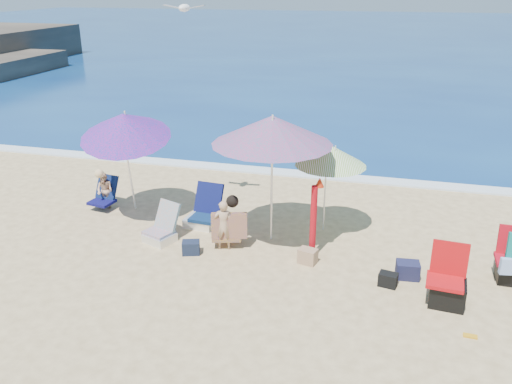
% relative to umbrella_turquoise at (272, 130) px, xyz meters
% --- Properties ---
extents(ground, '(120.00, 120.00, 0.00)m').
position_rel_umbrella_turquoise_xyz_m(ground, '(0.09, -1.30, -2.16)').
color(ground, '#D8BC84').
rests_on(ground, ground).
extents(sea, '(120.00, 80.00, 0.12)m').
position_rel_umbrella_turquoise_xyz_m(sea, '(0.09, 43.70, -2.21)').
color(sea, navy).
rests_on(sea, ground).
extents(foam, '(120.00, 0.50, 0.04)m').
position_rel_umbrella_turquoise_xyz_m(foam, '(0.09, 3.80, -2.14)').
color(foam, white).
rests_on(foam, ground).
extents(umbrella_turquoise, '(2.49, 2.49, 2.46)m').
position_rel_umbrella_turquoise_xyz_m(umbrella_turquoise, '(0.00, 0.00, 0.00)').
color(umbrella_turquoise, white).
rests_on(umbrella_turquoise, ground).
extents(umbrella_striped, '(1.65, 1.65, 1.79)m').
position_rel_umbrella_turquoise_xyz_m(umbrella_striped, '(0.96, 0.70, -0.60)').
color(umbrella_striped, silver).
rests_on(umbrella_striped, ground).
extents(umbrella_blue, '(2.17, 2.22, 2.41)m').
position_rel_umbrella_turquoise_xyz_m(umbrella_blue, '(-3.00, 0.29, -0.19)').
color(umbrella_blue, white).
rests_on(umbrella_blue, ground).
extents(furled_umbrella, '(0.23, 0.21, 1.48)m').
position_rel_umbrella_turquoise_xyz_m(furled_umbrella, '(0.85, -0.36, -1.35)').
color(furled_umbrella, '#B10C15').
rests_on(furled_umbrella, ground).
extents(chair_navy, '(0.73, 0.77, 0.80)m').
position_rel_umbrella_turquoise_xyz_m(chair_navy, '(-1.47, 0.39, -1.95)').
color(chair_navy, '#0D264B').
rests_on(chair_navy, ground).
extents(chair_rainbow, '(0.69, 0.77, 0.70)m').
position_rel_umbrella_turquoise_xyz_m(chair_rainbow, '(-2.01, -0.47, -1.98)').
color(chair_rainbow, '#EC7153').
rests_on(chair_rainbow, ground).
extents(camp_chair_left, '(0.62, 0.61, 0.93)m').
position_rel_umbrella_turquoise_xyz_m(camp_chair_left, '(3.04, -1.33, -1.88)').
color(camp_chair_left, '#B60D11').
rests_on(camp_chair_left, ground).
extents(person_center, '(0.74, 0.60, 0.95)m').
position_rel_umbrella_turquoise_xyz_m(person_center, '(-0.74, -0.43, -1.70)').
color(person_center, tan).
rests_on(person_center, ground).
extents(person_left, '(0.55, 0.67, 0.89)m').
position_rel_umbrella_turquoise_xyz_m(person_left, '(-3.82, 0.65, -1.76)').
color(person_left, tan).
rests_on(person_left, ground).
extents(bag_navy_a, '(0.36, 0.31, 0.24)m').
position_rel_umbrella_turquoise_xyz_m(bag_navy_a, '(-1.28, -0.83, -2.04)').
color(bag_navy_a, '#172033').
rests_on(bag_navy_a, ground).
extents(bag_tan, '(0.35, 0.29, 0.26)m').
position_rel_umbrella_turquoise_xyz_m(bag_tan, '(0.80, -0.63, -2.03)').
color(bag_tan, '#A17C5C').
rests_on(bag_tan, ground).
extents(bag_navy_b, '(0.40, 0.32, 0.28)m').
position_rel_umbrella_turquoise_xyz_m(bag_navy_b, '(2.48, -0.70, -2.02)').
color(bag_navy_b, '#1B1C3B').
rests_on(bag_navy_b, ground).
extents(bag_black_b, '(0.32, 0.25, 0.22)m').
position_rel_umbrella_turquoise_xyz_m(bag_black_b, '(2.17, -1.04, -2.05)').
color(bag_black_b, black).
rests_on(bag_black_b, ground).
extents(orange_item, '(0.19, 0.10, 0.03)m').
position_rel_umbrella_turquoise_xyz_m(orange_item, '(3.32, -2.11, -2.15)').
color(orange_item, orange).
rests_on(orange_item, ground).
extents(seagull, '(0.79, 0.36, 0.14)m').
position_rel_umbrella_turquoise_xyz_m(seagull, '(-1.84, 0.79, 1.95)').
color(seagull, white).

